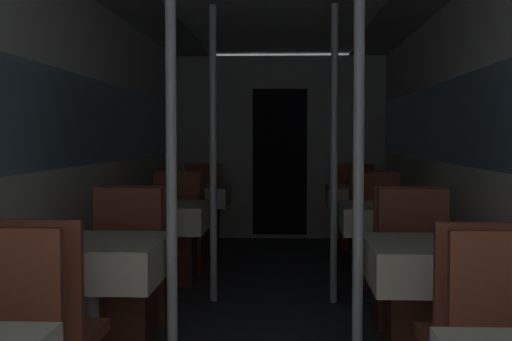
# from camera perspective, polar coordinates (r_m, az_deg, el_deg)

# --- Properties ---
(wall_left) EXTENTS (0.05, 10.15, 2.16)m
(wall_left) POSITION_cam_1_polar(r_m,az_deg,el_deg) (4.75, -14.21, 1.46)
(wall_left) COLOR silver
(wall_left) RESTS_ON ground_plane
(wall_right) EXTENTS (0.05, 10.15, 2.16)m
(wall_right) POSITION_cam_1_polar(r_m,az_deg,el_deg) (4.68, 16.86, 1.41)
(wall_right) COLOR silver
(wall_right) RESTS_ON ground_plane
(bulkhead_far) EXTENTS (2.48, 0.09, 2.16)m
(bulkhead_far) POSITION_cam_1_polar(r_m,az_deg,el_deg) (8.45, 1.92, 1.83)
(bulkhead_far) COLOR #A8A8A3
(bulkhead_far) RESTS_ON ground_plane
(dining_table_left_1) EXTENTS (0.70, 0.70, 0.71)m
(dining_table_left_1) POSITION_cam_1_polar(r_m,az_deg,el_deg) (3.52, -13.15, -7.27)
(dining_table_left_1) COLOR #4C4C51
(dining_table_left_1) RESTS_ON ground_plane
(chair_left_far_1) EXTENTS (0.40, 0.40, 0.91)m
(chair_left_far_1) POSITION_cam_1_polar(r_m,az_deg,el_deg) (4.19, -10.67, -10.04)
(chair_left_far_1) COLOR brown
(chair_left_far_1) RESTS_ON ground_plane
(support_pole_left_1) EXTENTS (0.05, 0.05, 2.16)m
(support_pole_left_1) POSITION_cam_1_polar(r_m,az_deg,el_deg) (3.38, -6.78, 0.51)
(support_pole_left_1) COLOR silver
(support_pole_left_1) RESTS_ON ground_plane
(dining_table_left_2) EXTENTS (0.70, 0.70, 0.71)m
(dining_table_left_2) POSITION_cam_1_polar(r_m,az_deg,el_deg) (5.29, -7.70, -3.88)
(dining_table_left_2) COLOR #4C4C51
(dining_table_left_2) RESTS_ON ground_plane
(chair_left_near_2) EXTENTS (0.40, 0.40, 0.91)m
(chair_left_near_2) POSITION_cam_1_polar(r_m,az_deg,el_deg) (4.71, -9.10, -8.59)
(chair_left_near_2) COLOR brown
(chair_left_near_2) RESTS_ON ground_plane
(chair_left_far_2) EXTENTS (0.40, 0.40, 0.91)m
(chair_left_far_2) POSITION_cam_1_polar(r_m,az_deg,el_deg) (5.95, -6.56, -6.19)
(chair_left_far_2) COLOR brown
(chair_left_far_2) RESTS_ON ground_plane
(support_pole_left_2) EXTENTS (0.05, 0.05, 2.16)m
(support_pole_left_2) POSITION_cam_1_polar(r_m,az_deg,el_deg) (5.20, -3.45, 1.30)
(support_pole_left_2) COLOR silver
(support_pole_left_2) RESTS_ON ground_plane
(dining_table_left_3) EXTENTS (0.70, 0.70, 0.71)m
(dining_table_left_3) POSITION_cam_1_polar(r_m,az_deg,el_deg) (7.08, -5.02, -2.18)
(dining_table_left_3) COLOR #4C4C51
(dining_table_left_3) RESTS_ON ground_plane
(chair_left_near_3) EXTENTS (0.40, 0.40, 0.91)m
(chair_left_near_3) POSITION_cam_1_polar(r_m,az_deg,el_deg) (6.49, -5.78, -5.44)
(chair_left_near_3) COLOR brown
(chair_left_near_3) RESTS_ON ground_plane
(chair_left_far_3) EXTENTS (0.40, 0.40, 0.91)m
(chair_left_far_3) POSITION_cam_1_polar(r_m,az_deg,el_deg) (7.75, -4.37, -4.10)
(chair_left_far_3) COLOR brown
(chair_left_far_3) RESTS_ON ground_plane
(dining_table_right_1) EXTENTS (0.70, 0.70, 0.71)m
(dining_table_right_1) POSITION_cam_1_polar(r_m,az_deg,el_deg) (3.46, 14.72, -7.46)
(dining_table_right_1) COLOR #4C4C51
(dining_table_right_1) RESTS_ON ground_plane
(chair_right_far_1) EXTENTS (0.40, 0.40, 0.91)m
(chair_right_far_1) POSITION_cam_1_polar(r_m,az_deg,el_deg) (4.14, 12.80, -10.21)
(chair_right_far_1) COLOR brown
(chair_right_far_1) RESTS_ON ground_plane
(support_pole_right_1) EXTENTS (0.05, 0.05, 2.16)m
(support_pole_right_1) POSITION_cam_1_polar(r_m,az_deg,el_deg) (3.35, 8.20, 0.48)
(support_pole_right_1) COLOR silver
(support_pole_right_1) RESTS_ON ground_plane
(dining_table_right_2) EXTENTS (0.70, 0.70, 0.71)m
(dining_table_right_2) POSITION_cam_1_polar(r_m,az_deg,el_deg) (5.25, 10.56, -3.95)
(dining_table_right_2) COLOR #4C4C51
(dining_table_right_2) RESTS_ON ground_plane
(chair_right_near_2) EXTENTS (0.40, 0.40, 0.91)m
(chair_right_near_2) POSITION_cam_1_polar(r_m,az_deg,el_deg) (4.67, 11.61, -8.71)
(chair_right_near_2) COLOR brown
(chair_right_near_2) RESTS_ON ground_plane
(chair_right_far_2) EXTENTS (0.40, 0.40, 0.91)m
(chair_right_far_2) POSITION_cam_1_polar(r_m,az_deg,el_deg) (5.92, 9.69, -6.26)
(chair_right_far_2) COLOR brown
(chair_right_far_2) RESTS_ON ground_plane
(support_pole_right_2) EXTENTS (0.05, 0.05, 2.16)m
(support_pole_right_2) POSITION_cam_1_polar(r_m,az_deg,el_deg) (5.17, 6.27, 1.28)
(support_pole_right_2) COLOR silver
(support_pole_right_2) RESTS_ON ground_plane
(dining_table_right_3) EXTENTS (0.70, 0.70, 0.71)m
(dining_table_right_3) POSITION_cam_1_polar(r_m,az_deg,el_deg) (7.06, 8.54, -2.22)
(dining_table_right_3) COLOR #4C4C51
(dining_table_right_3) RESTS_ON ground_plane
(chair_right_near_3) EXTENTS (0.40, 0.40, 0.91)m
(chair_right_near_3) POSITION_cam_1_polar(r_m,az_deg,el_deg) (6.46, 9.10, -5.50)
(chair_right_near_3) COLOR brown
(chair_right_near_3) RESTS_ON ground_plane
(chair_right_far_3) EXTENTS (0.40, 0.40, 0.91)m
(chair_right_far_3) POSITION_cam_1_polar(r_m,az_deg,el_deg) (7.72, 8.04, -4.14)
(chair_right_far_3) COLOR brown
(chair_right_far_3) RESTS_ON ground_plane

